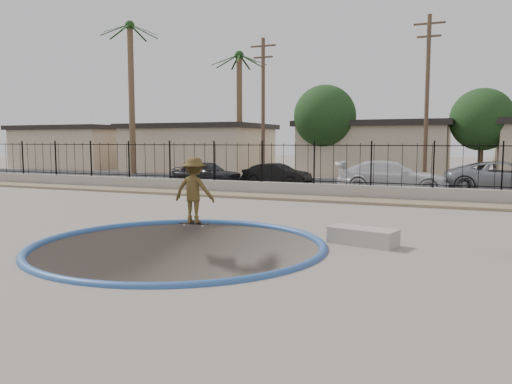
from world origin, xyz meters
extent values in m
cube|color=gray|center=(0.00, 12.00, -1.10)|extent=(120.00, 120.00, 2.20)
torus|color=#2D5494|center=(0.00, -1.00, 0.00)|extent=(7.04, 7.04, 0.20)
cube|color=#978663|center=(0.00, 9.20, 0.06)|extent=(42.00, 1.60, 0.11)
cube|color=gray|center=(0.00, 10.30, 0.30)|extent=(42.00, 0.45, 0.60)
cube|color=black|center=(0.00, 10.30, 0.72)|extent=(40.00, 0.04, 0.03)
cube|color=black|center=(0.00, 10.30, 2.30)|extent=(40.00, 0.04, 0.04)
cube|color=black|center=(0.00, 17.00, 0.02)|extent=(90.00, 8.00, 0.04)
cube|color=tan|center=(-28.00, 26.50, 1.75)|extent=(10.00, 8.00, 3.50)
cube|color=black|center=(-28.00, 26.50, 3.70)|extent=(10.60, 8.60, 0.40)
cube|color=tan|center=(-15.00, 26.50, 1.75)|extent=(11.00, 8.00, 3.50)
cube|color=black|center=(-15.00, 26.50, 3.70)|extent=(11.60, 8.60, 0.40)
cube|color=tan|center=(0.00, 26.50, 1.75)|extent=(10.00, 8.00, 3.50)
cube|color=black|center=(0.00, 26.50, 3.70)|extent=(10.60, 8.60, 0.40)
cylinder|color=brown|center=(-17.00, 20.00, 5.50)|extent=(0.44, 0.44, 11.00)
sphere|color=#183B14|center=(-17.00, 20.00, 10.95)|extent=(0.70, 0.70, 0.70)
cylinder|color=brown|center=(-10.00, 24.00, 4.50)|extent=(0.44, 0.44, 9.00)
sphere|color=#183B14|center=(-10.00, 24.00, 8.95)|extent=(0.70, 0.70, 0.70)
cylinder|color=#473323|center=(-6.00, 19.00, 4.50)|extent=(0.24, 0.24, 9.00)
cube|color=#473323|center=(-6.00, 19.00, 8.50)|extent=(1.70, 0.10, 0.10)
cube|color=#473323|center=(-6.00, 19.00, 7.80)|extent=(1.30, 0.10, 0.10)
cylinder|color=#473323|center=(4.00, 19.00, 4.75)|extent=(0.24, 0.24, 9.50)
cube|color=#473323|center=(4.00, 19.00, 9.00)|extent=(1.70, 0.10, 0.10)
cube|color=#473323|center=(4.00, 19.00, 8.30)|extent=(1.30, 0.10, 0.10)
cylinder|color=#473323|center=(-3.00, 23.00, 1.50)|extent=(0.34, 0.34, 3.00)
sphere|color=#143311|center=(-3.00, 23.00, 4.20)|extent=(4.32, 4.32, 4.32)
cylinder|color=#473323|center=(7.00, 24.00, 1.38)|extent=(0.34, 0.34, 2.75)
sphere|color=#143311|center=(7.00, 24.00, 3.85)|extent=(3.96, 3.96, 3.96)
imported|color=brown|center=(-1.08, 1.60, 0.96)|extent=(1.28, 0.77, 1.93)
cube|color=black|center=(-1.08, 1.60, 0.07)|extent=(0.90, 0.28, 0.02)
cylinder|color=silver|center=(-1.37, 1.50, 0.03)|extent=(0.06, 0.04, 0.06)
cylinder|color=silver|center=(-1.39, 1.66, 0.03)|extent=(0.06, 0.04, 0.06)
cylinder|color=silver|center=(-0.77, 1.54, 0.03)|extent=(0.06, 0.04, 0.06)
cylinder|color=silver|center=(-0.79, 1.70, 0.03)|extent=(0.06, 0.04, 0.06)
cube|color=#A49991|center=(4.00, 0.87, 0.20)|extent=(1.72, 1.06, 0.40)
imported|color=black|center=(-7.13, 13.40, 0.72)|extent=(4.10, 1.86, 1.37)
imported|color=black|center=(-3.29, 14.37, 0.65)|extent=(3.84, 1.59, 1.23)
imported|color=silver|center=(2.95, 13.40, 0.79)|extent=(5.37, 2.58, 1.51)
imported|color=gray|center=(7.93, 15.00, 0.79)|extent=(5.61, 3.00, 1.50)
camera|label=1|loc=(6.25, -11.04, 2.49)|focal=35.00mm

